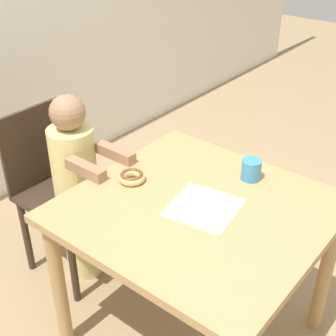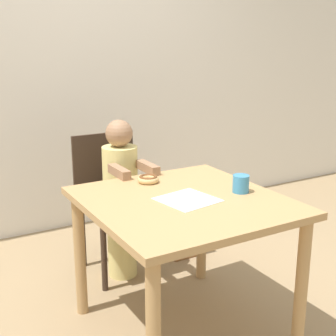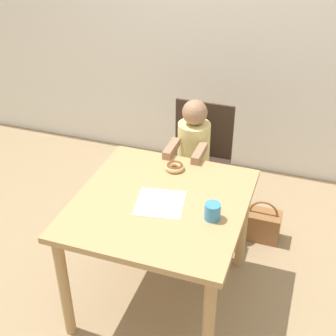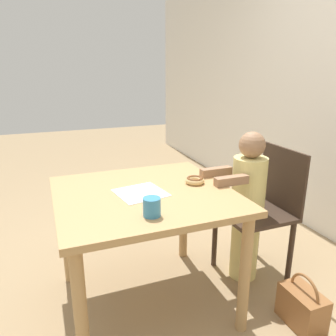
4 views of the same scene
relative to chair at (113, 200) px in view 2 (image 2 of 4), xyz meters
name	(u,v)px [view 2 (image 2 of 4)]	position (x,y,z in m)	size (l,w,h in m)	color
ground_plane	(183,329)	(0.02, -0.81, -0.47)	(12.00, 12.00, 0.00)	#997F5B
wall_back	(66,68)	(0.02, 0.86, 0.78)	(8.00, 0.05, 2.50)	silver
dining_table	(184,219)	(0.02, -0.81, 0.14)	(0.91, 0.95, 0.72)	tan
chair	(113,200)	(0.00, 0.00, 0.00)	(0.42, 0.43, 0.88)	#38281E
child_figure	(121,198)	(0.00, -0.12, 0.05)	(0.23, 0.40, 1.00)	#E0D17F
donut	(148,179)	(-0.01, -0.50, 0.27)	(0.11, 0.11, 0.04)	#DBB270
napkin	(188,200)	(0.03, -0.84, 0.25)	(0.29, 0.29, 0.00)	white
handbag	(185,239)	(0.50, -0.07, -0.36)	(0.25, 0.15, 0.31)	brown
cup	(241,184)	(0.32, -0.87, 0.29)	(0.08, 0.08, 0.09)	teal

